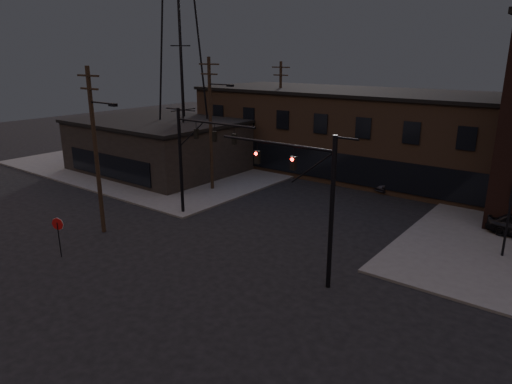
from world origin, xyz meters
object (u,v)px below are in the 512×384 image
traffic_signal_near (312,193)px  stop_sign (58,228)px  traffic_signal_far (192,151)px  car_crossing (393,181)px

traffic_signal_near → stop_sign: traffic_signal_near is taller
traffic_signal_far → traffic_signal_near: bearing=-16.2°
traffic_signal_near → car_crossing: (-3.08, 19.57, -4.18)m
stop_sign → car_crossing: bearing=68.5°
traffic_signal_near → car_crossing: traffic_signal_near is taller
car_crossing → stop_sign: bearing=-94.1°
traffic_signal_near → traffic_signal_far: (-12.07, 3.50, 0.08)m
traffic_signal_near → stop_sign: (-13.36, -6.49, -3.09)m
traffic_signal_near → traffic_signal_far: bearing=163.8°
traffic_signal_far → car_crossing: (8.99, 16.07, -4.26)m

